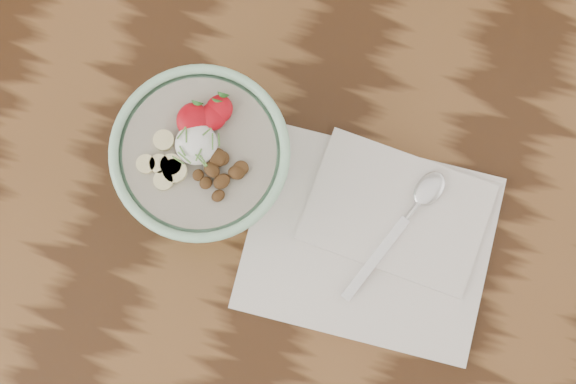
% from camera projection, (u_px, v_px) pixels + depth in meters
% --- Properties ---
extents(table, '(1.60, 0.90, 0.75)m').
position_uv_depth(table, '(287.00, 251.00, 1.03)').
color(table, '#341C0D').
rests_on(table, ground).
extents(breakfast_bowl, '(0.19, 0.19, 0.13)m').
position_uv_depth(breakfast_bowl, '(203.00, 159.00, 0.89)').
color(breakfast_bowl, '#A0D7B0').
rests_on(breakfast_bowl, table).
extents(napkin, '(0.29, 0.24, 0.02)m').
position_uv_depth(napkin, '(374.00, 236.00, 0.94)').
color(napkin, silver).
rests_on(napkin, table).
extents(spoon, '(0.09, 0.18, 0.01)m').
position_uv_depth(spoon, '(416.00, 206.00, 0.93)').
color(spoon, silver).
rests_on(spoon, napkin).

